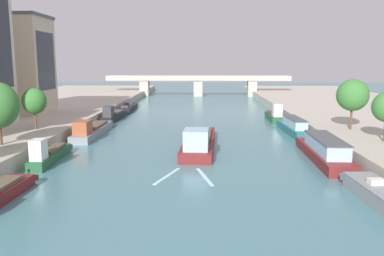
# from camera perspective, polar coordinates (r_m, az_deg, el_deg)

# --- Properties ---
(quay_left) EXTENTS (36.00, 170.00, 1.75)m
(quay_left) POSITION_cam_1_polar(r_m,az_deg,el_deg) (81.05, -25.41, 1.39)
(quay_left) COLOR #B7AD9E
(quay_left) RESTS_ON ground
(barge_midriver) EXTENTS (4.61, 19.56, 3.38)m
(barge_midriver) POSITION_cam_1_polar(r_m,az_deg,el_deg) (50.73, 0.99, -1.88)
(barge_midriver) COLOR maroon
(barge_midriver) RESTS_ON ground
(wake_behind_barge) EXTENTS (5.59, 6.03, 0.03)m
(wake_behind_barge) POSITION_cam_1_polar(r_m,az_deg,el_deg) (38.78, -0.87, -6.91)
(wake_behind_barge) COLOR silver
(wake_behind_barge) RESTS_ON ground
(moored_boat_left_near) EXTENTS (2.02, 10.73, 3.13)m
(moored_boat_left_near) POSITION_cam_1_polar(r_m,az_deg,el_deg) (46.64, -19.75, -3.54)
(moored_boat_left_near) COLOR #235633
(moored_boat_left_near) RESTS_ON ground
(moored_boat_left_upstream) EXTENTS (2.86, 16.35, 2.92)m
(moored_boat_left_upstream) POSITION_cam_1_polar(r_m,az_deg,el_deg) (61.41, -14.15, -0.28)
(moored_boat_left_upstream) COLOR gray
(moored_boat_left_upstream) RESTS_ON ground
(moored_boat_left_midway) EXTENTS (2.55, 12.91, 3.01)m
(moored_boat_left_midway) POSITION_cam_1_polar(r_m,az_deg,el_deg) (77.37, -11.13, 1.80)
(moored_boat_left_midway) COLOR black
(moored_boat_left_midway) RESTS_ON ground
(moored_boat_left_second) EXTENTS (3.33, 14.60, 2.16)m
(moored_boat_left_second) POSITION_cam_1_polar(r_m,az_deg,el_deg) (92.08, -9.19, 2.85)
(moored_boat_left_second) COLOR black
(moored_boat_left_second) RESTS_ON ground
(moored_boat_right_far) EXTENTS (3.52, 16.19, 2.71)m
(moored_boat_right_far) POSITION_cam_1_polar(r_m,az_deg,el_deg) (47.19, 18.37, -3.04)
(moored_boat_right_far) COLOR maroon
(moored_boat_right_far) RESTS_ON ground
(moored_boat_right_lone) EXTENTS (2.68, 13.55, 2.50)m
(moored_boat_right_lone) POSITION_cam_1_polar(r_m,az_deg,el_deg) (63.49, 14.29, 0.18)
(moored_boat_right_lone) COLOR #23666B
(moored_boat_right_lone) RESTS_ON ground
(moored_boat_right_near) EXTENTS (2.24, 10.55, 3.43)m
(moored_boat_right_near) POSITION_cam_1_polar(r_m,az_deg,el_deg) (76.36, 11.70, 1.77)
(moored_boat_right_near) COLOR #235633
(moored_boat_right_near) RESTS_ON ground
(tree_left_past_mid) EXTENTS (3.27, 3.27, 5.67)m
(tree_left_past_mid) POSITION_cam_1_polar(r_m,az_deg,el_deg) (58.67, -21.62, 3.58)
(tree_left_past_mid) COLOR brown
(tree_left_past_mid) RESTS_ON quay_left
(tree_right_far) EXTENTS (4.29, 4.29, 6.87)m
(tree_right_far) POSITION_cam_1_polar(r_m,az_deg,el_deg) (58.57, 21.97, 4.37)
(tree_right_far) COLOR brown
(tree_right_far) RESTS_ON quay_right
(building_left_far_end) EXTENTS (14.84, 9.97, 17.39)m
(building_left_far_end) POSITION_cam_1_polar(r_m,az_deg,el_deg) (79.41, -24.98, 8.23)
(building_left_far_end) COLOR beige
(building_left_far_end) RESTS_ON quay_left
(bridge_far) EXTENTS (58.49, 4.40, 6.55)m
(bridge_far) POSITION_cam_1_polar(r_m,az_deg,el_deg) (128.48, 0.88, 6.41)
(bridge_far) COLOR #ADA899
(bridge_far) RESTS_ON ground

